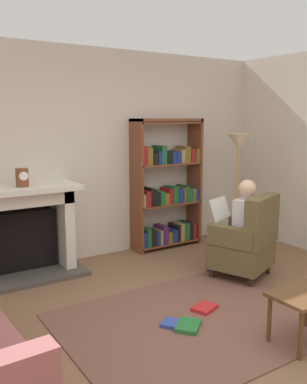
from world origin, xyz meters
TOP-DOWN VIEW (x-y plane):
  - ground at (0.00, 0.00)m, footprint 14.00×14.00m
  - back_wall at (0.00, 2.55)m, footprint 5.60×0.10m
  - side_wall_right at (2.65, 1.25)m, footprint 0.10×5.20m
  - area_rug at (0.00, 0.30)m, footprint 2.40×1.80m
  - fireplace at (-1.00, 2.30)m, footprint 1.31×0.64m
  - mantel_clock at (-0.99, 2.20)m, footprint 0.14×0.14m
  - bookshelf at (1.05, 2.33)m, footprint 1.03×0.32m
  - armchair_reading at (1.15, 0.85)m, footprint 0.82×0.81m
  - seated_reader at (1.10, 0.96)m, footprint 0.49×0.59m
  - side_table at (0.50, -0.45)m, footprint 0.56×0.39m
  - scattered_books at (-0.07, 0.32)m, footprint 0.70×0.48m
  - floor_lamp at (1.81, 1.71)m, footprint 0.32×0.32m

SIDE VIEW (x-z plane):
  - ground at x=0.00m, z-range 0.00..0.00m
  - area_rug at x=0.00m, z-range 0.00..0.01m
  - scattered_books at x=-0.07m, z-range 0.01..0.05m
  - side_table at x=0.50m, z-range 0.15..0.58m
  - armchair_reading at x=1.15m, z-range -0.06..0.91m
  - fireplace at x=-1.00m, z-range 0.03..1.10m
  - seated_reader at x=1.10m, z-range 0.05..1.19m
  - bookshelf at x=1.05m, z-range -0.05..1.76m
  - mantel_clock at x=-0.99m, z-range 1.07..1.27m
  - back_wall at x=0.00m, z-range 0.00..2.70m
  - side_wall_right at x=2.65m, z-range 0.00..2.70m
  - floor_lamp at x=1.81m, z-range 0.56..2.17m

